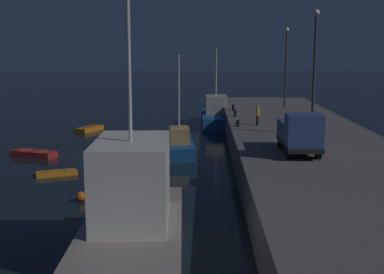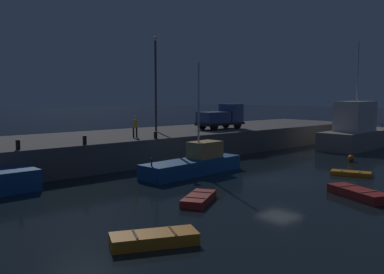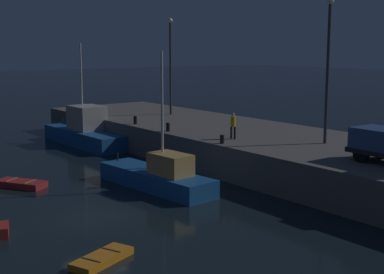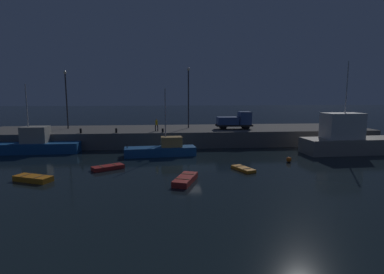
{
  "view_description": "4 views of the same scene",
  "coord_description": "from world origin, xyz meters",
  "px_view_note": "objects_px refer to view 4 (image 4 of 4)",
  "views": [
    {
      "loc": [
        37.97,
        7.66,
        8.37
      ],
      "look_at": [
        1.78,
        6.72,
        2.08
      ],
      "focal_mm": 47.37,
      "sensor_mm": 36.0,
      "label": 1
    },
    {
      "loc": [
        -22.71,
        -16.86,
        5.67
      ],
      "look_at": [
        -2.1,
        6.51,
        2.54
      ],
      "focal_mm": 39.36,
      "sensor_mm": 36.0,
      "label": 2
    },
    {
      "loc": [
        23.12,
        -11.65,
        8.21
      ],
      "look_at": [
        -3.39,
        8.5,
        2.67
      ],
      "focal_mm": 51.26,
      "sensor_mm": 36.0,
      "label": 3
    },
    {
      "loc": [
        -2.43,
        -30.44,
        7.35
      ],
      "look_at": [
        1.04,
        7.59,
        1.9
      ],
      "focal_mm": 28.54,
      "sensor_mm": 36.0,
      "label": 4
    }
  ],
  "objects_px": {
    "bollard_west": "(116,131)",
    "rowboat_blue_far": "(108,167)",
    "lamp_post_east": "(188,94)",
    "utility_truck": "(235,121)",
    "mooring_buoy_near": "(289,160)",
    "dinghy_orange_near": "(243,169)",
    "dinghy_red_small": "(33,178)",
    "lamp_post_west": "(66,95)",
    "fishing_trawler_red": "(349,139)",
    "fishing_boat_blue": "(162,149)",
    "bollard_east": "(81,131)",
    "bollard_central": "(163,130)",
    "dockworker": "(157,124)",
    "rowboat_white_mid": "(185,179)",
    "fishing_boat_white": "(37,144)"
  },
  "relations": [
    {
      "from": "rowboat_white_mid",
      "to": "lamp_post_east",
      "type": "height_order",
      "value": "lamp_post_east"
    },
    {
      "from": "fishing_boat_blue",
      "to": "dockworker",
      "type": "relative_size",
      "value": 4.96
    },
    {
      "from": "lamp_post_west",
      "to": "lamp_post_east",
      "type": "relative_size",
      "value": 0.94
    },
    {
      "from": "fishing_boat_white",
      "to": "utility_truck",
      "type": "height_order",
      "value": "fishing_boat_white"
    },
    {
      "from": "dockworker",
      "to": "rowboat_blue_far",
      "type": "bearing_deg",
      "value": -109.41
    },
    {
      "from": "fishing_boat_white",
      "to": "dinghy_red_small",
      "type": "height_order",
      "value": "fishing_boat_white"
    },
    {
      "from": "bollard_east",
      "to": "utility_truck",
      "type": "bearing_deg",
      "value": 7.43
    },
    {
      "from": "fishing_boat_blue",
      "to": "dockworker",
      "type": "xyz_separation_m",
      "value": [
        -0.81,
        6.45,
        2.41
      ]
    },
    {
      "from": "dinghy_red_small",
      "to": "lamp_post_west",
      "type": "xyz_separation_m",
      "value": [
        -3.19,
        20.56,
        6.85
      ]
    },
    {
      "from": "fishing_boat_blue",
      "to": "bollard_central",
      "type": "xyz_separation_m",
      "value": [
        0.04,
        4.79,
        1.69
      ]
    },
    {
      "from": "dinghy_red_small",
      "to": "rowboat_blue_far",
      "type": "relative_size",
      "value": 1.1
    },
    {
      "from": "dockworker",
      "to": "bollard_east",
      "type": "xyz_separation_m",
      "value": [
        -9.9,
        -1.44,
        -0.67
      ]
    },
    {
      "from": "fishing_trawler_red",
      "to": "utility_truck",
      "type": "xyz_separation_m",
      "value": [
        -12.36,
        8.39,
        1.7
      ]
    },
    {
      "from": "bollard_west",
      "to": "rowboat_blue_far",
      "type": "bearing_deg",
      "value": -85.78
    },
    {
      "from": "rowboat_white_mid",
      "to": "rowboat_blue_far",
      "type": "relative_size",
      "value": 1.21
    },
    {
      "from": "lamp_post_west",
      "to": "fishing_boat_blue",
      "type": "bearing_deg",
      "value": -37.4
    },
    {
      "from": "mooring_buoy_near",
      "to": "lamp_post_east",
      "type": "xyz_separation_m",
      "value": [
        -9.73,
        14.72,
        7.06
      ]
    },
    {
      "from": "dinghy_red_small",
      "to": "bollard_east",
      "type": "distance_m",
      "value": 15.0
    },
    {
      "from": "lamp_post_west",
      "to": "bollard_east",
      "type": "height_order",
      "value": "lamp_post_west"
    },
    {
      "from": "dinghy_orange_near",
      "to": "rowboat_white_mid",
      "type": "relative_size",
      "value": 0.75
    },
    {
      "from": "bollard_east",
      "to": "bollard_central",
      "type": "bearing_deg",
      "value": -1.16
    },
    {
      "from": "bollard_central",
      "to": "dinghy_orange_near",
      "type": "bearing_deg",
      "value": -58.38
    },
    {
      "from": "rowboat_blue_far",
      "to": "utility_truck",
      "type": "height_order",
      "value": "utility_truck"
    },
    {
      "from": "lamp_post_east",
      "to": "utility_truck",
      "type": "relative_size",
      "value": 1.7
    },
    {
      "from": "lamp_post_east",
      "to": "bollard_west",
      "type": "distance_m",
      "value": 12.22
    },
    {
      "from": "bollard_central",
      "to": "rowboat_blue_far",
      "type": "bearing_deg",
      "value": -115.78
    },
    {
      "from": "fishing_trawler_red",
      "to": "dinghy_orange_near",
      "type": "height_order",
      "value": "fishing_trawler_red"
    },
    {
      "from": "mooring_buoy_near",
      "to": "lamp_post_west",
      "type": "xyz_separation_m",
      "value": [
        -27.69,
        15.5,
        6.8
      ]
    },
    {
      "from": "fishing_boat_blue",
      "to": "fishing_trawler_red",
      "type": "bearing_deg",
      "value": -1.48
    },
    {
      "from": "dinghy_orange_near",
      "to": "dinghy_red_small",
      "type": "relative_size",
      "value": 0.82
    },
    {
      "from": "dinghy_orange_near",
      "to": "utility_truck",
      "type": "relative_size",
      "value": 0.55
    },
    {
      "from": "fishing_boat_blue",
      "to": "rowboat_blue_far",
      "type": "height_order",
      "value": "fishing_boat_blue"
    },
    {
      "from": "dinghy_orange_near",
      "to": "bollard_west",
      "type": "xyz_separation_m",
      "value": [
        -13.91,
        12.76,
        2.34
      ]
    },
    {
      "from": "fishing_boat_white",
      "to": "bollard_east",
      "type": "height_order",
      "value": "fishing_boat_white"
    },
    {
      "from": "fishing_trawler_red",
      "to": "fishing_boat_blue",
      "type": "relative_size",
      "value": 1.45
    },
    {
      "from": "mooring_buoy_near",
      "to": "bollard_east",
      "type": "bearing_deg",
      "value": 158.14
    },
    {
      "from": "rowboat_blue_far",
      "to": "bollard_central",
      "type": "height_order",
      "value": "bollard_central"
    },
    {
      "from": "fishing_trawler_red",
      "to": "dinghy_red_small",
      "type": "xyz_separation_m",
      "value": [
        -33.87,
        -9.23,
        -1.49
      ]
    },
    {
      "from": "bollard_central",
      "to": "fishing_boat_blue",
      "type": "bearing_deg",
      "value": -90.52
    },
    {
      "from": "fishing_boat_blue",
      "to": "dinghy_red_small",
      "type": "bearing_deg",
      "value": -137.84
    },
    {
      "from": "fishing_trawler_red",
      "to": "lamp_post_west",
      "type": "relative_size",
      "value": 1.46
    },
    {
      "from": "rowboat_blue_far",
      "to": "dinghy_orange_near",
      "type": "bearing_deg",
      "value": -6.99
    },
    {
      "from": "mooring_buoy_near",
      "to": "lamp_post_east",
      "type": "bearing_deg",
      "value": 123.46
    },
    {
      "from": "mooring_buoy_near",
      "to": "lamp_post_east",
      "type": "height_order",
      "value": "lamp_post_east"
    },
    {
      "from": "lamp_post_east",
      "to": "lamp_post_west",
      "type": "bearing_deg",
      "value": 177.5
    },
    {
      "from": "rowboat_white_mid",
      "to": "fishing_boat_white",
      "type": "bearing_deg",
      "value": 140.2
    },
    {
      "from": "dinghy_red_small",
      "to": "bollard_east",
      "type": "xyz_separation_m",
      "value": [
        0.14,
        14.83,
        2.26
      ]
    },
    {
      "from": "bollard_central",
      "to": "dockworker",
      "type": "bearing_deg",
      "value": 117.18
    },
    {
      "from": "mooring_buoy_near",
      "to": "utility_truck",
      "type": "distance_m",
      "value": 13.29
    },
    {
      "from": "utility_truck",
      "to": "bollard_west",
      "type": "height_order",
      "value": "utility_truck"
    }
  ]
}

